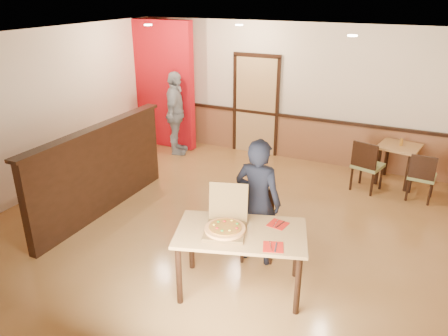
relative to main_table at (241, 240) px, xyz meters
The scene contains 24 objects.
floor 1.52m from the main_table, 127.16° to the left, with size 7.00×7.00×0.00m, color #AE7A43.
ceiling 2.50m from the main_table, 127.16° to the left, with size 7.00×7.00×0.00m, color black.
wall_back 4.70m from the main_table, 100.12° to the left, with size 7.00×7.00×0.00m, color #F9E3C3.
wall_left 4.51m from the main_table, 165.98° to the left, with size 7.00×7.00×0.00m, color #F9E3C3.
wainscot_back 4.63m from the main_table, 100.19° to the left, with size 7.00×0.04×0.90m, color #8F5939.
chair_rail_back 4.61m from the main_table, 100.23° to the left, with size 7.00×0.06×0.06m, color black.
back_door 4.83m from the main_table, 109.61° to the left, with size 0.90×0.06×2.10m, color tan.
booth_partition 2.95m from the main_table, 162.69° to the left, with size 0.20×3.10×1.44m.
red_accent_panel 5.56m from the main_table, 132.35° to the left, with size 1.60×0.20×2.78m, color #B80D16.
spot_a 4.73m from the main_table, 137.28° to the left, with size 0.14×0.14×0.02m, color #FFDAB2.
spot_b 4.45m from the main_table, 114.32° to the left, with size 0.14×0.14×0.02m, color #FFDAB2.
spot_c 3.37m from the main_table, 77.26° to the left, with size 0.14×0.14×0.02m, color #FFDAB2.
main_table is the anchor object (origin of this frame).
diner_chair 0.85m from the main_table, 97.39° to the left, with size 0.58×0.58×0.92m.
side_chair_left 3.63m from the main_table, 75.45° to the left, with size 0.58×0.58×0.95m.
side_chair_right 3.97m from the main_table, 62.55° to the left, with size 0.46×0.46×0.86m.
side_table 4.35m from the main_table, 71.51° to the left, with size 0.80×0.80×0.74m.
diner 0.70m from the main_table, 94.97° to the left, with size 0.63×0.41×1.72m, color black.
passerby 4.89m from the main_table, 130.17° to the left, with size 1.05×0.44×1.80m, color #92949A.
pizza_box 0.25m from the main_table, 162.47° to the right, with size 0.60×0.66×0.49m.
pizza 0.25m from the main_table, 146.79° to the right, with size 0.47×0.47×0.03m, color #D9934E.
napkin_near 0.49m from the main_table, 18.71° to the right, with size 0.28×0.28×0.01m.
napkin_far 0.49m from the main_table, 45.35° to the left, with size 0.24×0.24×0.01m.
condiment 4.37m from the main_table, 71.35° to the left, with size 0.05×0.05×0.14m, color #9C621C.
Camera 1 is at (2.52, -5.12, 3.43)m, focal length 35.00 mm.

